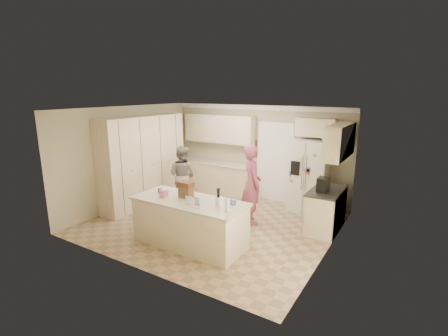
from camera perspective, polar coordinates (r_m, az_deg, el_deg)
The scene contains 41 objects.
floor at distance 7.59m, azimuth -2.06°, elevation -9.73°, with size 5.20×4.60×0.02m, color tan.
ceiling at distance 6.99m, azimuth -2.24°, elevation 10.43°, with size 5.20×4.60×0.02m, color white.
wall_back at distance 9.14m, azimuth 5.91°, elevation 2.83°, with size 5.20×0.02×2.60m, color #B5AC8B.
wall_front at distance 5.48m, azimuth -15.70°, elevation -4.91°, with size 5.20×0.02×2.60m, color #B5AC8B.
wall_left at distance 8.86m, azimuth -16.34°, elevation 2.01°, with size 0.02×4.60×2.60m, color #B5AC8B.
wall_right at distance 6.17m, azimuth 18.50°, elevation -3.06°, with size 0.02×4.60×2.60m, color #B5AC8B.
crown_back at distance 8.95m, azimuth 5.97°, elevation 10.54°, with size 5.20×0.08×0.12m, color white.
pantry_bank at distance 8.80m, azimuth -13.97°, elevation 1.25°, with size 0.60×2.60×2.35m, color beige.
back_base_cab at distance 9.62m, azimuth -1.20°, elevation -1.82°, with size 2.20×0.60×0.88m, color beige.
back_countertop at distance 9.50m, azimuth -1.24°, elevation 0.84°, with size 2.24×0.63×0.04m, color #BCAE9A.
back_upper_cab at distance 9.45m, azimuth -0.83°, elevation 6.93°, with size 2.20×0.35×0.80m, color beige.
doorway_opening at distance 8.95m, azimuth 8.96°, elevation 0.87°, with size 0.90×0.06×2.10m, color black.
doorway_casing at distance 8.92m, azimuth 8.88°, elevation 0.82°, with size 1.02×0.03×2.22m, color white.
wall_frame_upper at distance 9.06m, azimuth 5.96°, elevation 4.33°, with size 0.15×0.02×0.20m, color brown.
wall_frame_lower at distance 9.10m, azimuth 5.91°, elevation 2.66°, with size 0.15×0.02×0.20m, color brown.
refrigerator at distance 8.35m, azimuth 14.59°, elevation -1.38°, with size 0.90×0.70×1.80m, color white.
fridge_seam at distance 8.03m, azimuth 13.83°, elevation -1.94°, with size 0.01×0.02×1.78m, color gray.
fridge_dispenser at distance 8.02m, azimuth 12.42°, elevation -0.03°, with size 0.22×0.03×0.35m, color black.
fridge_handle_l at distance 7.99m, azimuth 13.52°, elevation -0.88°, with size 0.02×0.02×0.85m, color silver.
fridge_handle_r at distance 7.96m, azimuth 14.20°, elevation -0.97°, with size 0.02×0.02×0.85m, color silver.
over_fridge_cab at distance 8.28m, azimuth 15.89°, elevation 6.87°, with size 0.95×0.35×0.45m, color beige.
right_base_cab at distance 7.43m, azimuth 17.49°, elevation -7.17°, with size 0.60×1.20×0.88m, color beige.
right_countertop at distance 7.29m, azimuth 17.66°, elevation -3.77°, with size 0.63×1.24×0.04m, color #2D2B28.
right_upper_cab at distance 7.22m, azimuth 19.69°, elevation 4.49°, with size 0.35×1.50×0.70m, color beige.
coffee_maker at distance 7.06m, azimuth 17.05°, elevation -2.83°, with size 0.22×0.28×0.30m, color black.
island_base at distance 6.49m, azimuth -6.05°, elevation -9.66°, with size 2.20×0.90×0.88m, color beige.
island_top at distance 6.32m, azimuth -6.15°, elevation -5.83°, with size 2.28×0.96×0.05m, color #BCAE9A.
utensil_crock at distance 5.97m, azimuth -0.91°, elevation -5.90°, with size 0.13×0.13×0.15m, color white.
tissue_box at distance 6.56m, azimuth -10.53°, elevation -4.39°, with size 0.13×0.13×0.14m, color pink.
tissue_plume at distance 6.52m, azimuth -10.57°, elevation -3.47°, with size 0.08×0.08×0.08m, color white.
dollhouse_body at distance 6.44m, azimuth -6.70°, elevation -4.20°, with size 0.26×0.18×0.22m, color brown.
dollhouse_roof at distance 6.39m, azimuth -6.74°, elevation -2.84°, with size 0.28×0.20×0.10m, color #592D1E.
jam_jar at distance 6.83m, azimuth -11.25°, elevation -3.91°, with size 0.07×0.07×0.09m, color #59263F.
greeting_card_a at distance 6.05m, azimuth -6.21°, elevation -5.67°, with size 0.12×0.01×0.16m, color white.
greeting_card_b at distance 6.00m, azimuth -4.77°, elevation -5.80°, with size 0.12×0.01×0.16m, color silver.
water_bottle at distance 5.65m, azimuth 0.58°, elevation -6.58°, with size 0.07×0.07×0.24m, color silver.
shaker_salt at distance 6.04m, azimuth 1.33°, elevation -5.99°, with size 0.05×0.05×0.09m, color #4054A4.
shaker_pepper at distance 6.00m, azimuth 1.91°, elevation -6.11°, with size 0.05×0.05×0.09m, color #4054A4.
teen_boy at distance 8.63m, azimuth -7.33°, elevation -1.31°, with size 0.77×0.60×1.58m, color gray.
teen_girl at distance 7.37m, azimuth 4.87°, elevation -2.89°, with size 0.66×0.44×1.82m, color #C75682.
fridge_magnets at distance 8.02m, azimuth 13.81°, elevation -1.95°, with size 0.76×0.02×1.44m, color tan, non-canonical shape.
Camera 1 is at (3.88, -5.80, 2.99)m, focal length 26.00 mm.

